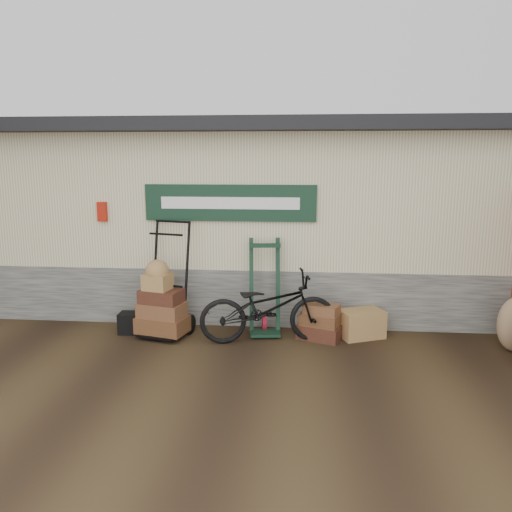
{
  "coord_description": "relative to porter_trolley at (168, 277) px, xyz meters",
  "views": [
    {
      "loc": [
        0.78,
        -6.5,
        2.61
      ],
      "look_at": [
        0.1,
        0.9,
        1.15
      ],
      "focal_mm": 35.0,
      "sensor_mm": 36.0,
      "label": 1
    }
  ],
  "objects": [
    {
      "name": "black_trunk",
      "position": [
        -0.59,
        -0.06,
        -0.71
      ],
      "size": [
        0.33,
        0.28,
        0.32
      ],
      "primitive_type": "cube",
      "rotation": [
        0.0,
        0.0,
        0.04
      ],
      "color": "black",
      "rests_on": "ground"
    },
    {
      "name": "station_building",
      "position": [
        1.19,
        2.16,
        0.75
      ],
      "size": [
        14.4,
        4.1,
        3.2
      ],
      "color": "#4C4C47",
      "rests_on": "ground"
    },
    {
      "name": "bicycle",
      "position": [
        1.52,
        -0.24,
        -0.3
      ],
      "size": [
        1.04,
        2.06,
        1.14
      ],
      "primitive_type": "imported",
      "rotation": [
        0.0,
        0.0,
        1.76
      ],
      "color": "black",
      "rests_on": "ground"
    },
    {
      "name": "suitcase_stack",
      "position": [
        2.27,
        -0.04,
        -0.6
      ],
      "size": [
        0.7,
        0.57,
        0.54
      ],
      "primitive_type": null,
      "rotation": [
        0.0,
        0.0,
        -0.36
      ],
      "color": "#3B1D12",
      "rests_on": "ground"
    },
    {
      "name": "green_barrow",
      "position": [
        1.45,
        0.13,
        -0.15
      ],
      "size": [
        0.57,
        0.5,
        1.44
      ],
      "primitive_type": null,
      "rotation": [
        0.0,
        0.0,
        0.13
      ],
      "color": "black",
      "rests_on": "ground"
    },
    {
      "name": "porter_trolley",
      "position": [
        0.0,
        0.0,
        0.0
      ],
      "size": [
        1.0,
        0.84,
        1.73
      ],
      "primitive_type": null,
      "rotation": [
        0.0,
        0.0,
        -0.25
      ],
      "color": "black",
      "rests_on": "ground"
    },
    {
      "name": "ground",
      "position": [
        1.2,
        -0.58,
        -0.87
      ],
      "size": [
        80.0,
        80.0,
        0.0
      ],
      "primitive_type": "plane",
      "color": "black",
      "rests_on": "ground"
    },
    {
      "name": "wicker_hamper",
      "position": [
        2.89,
        0.09,
        -0.66
      ],
      "size": [
        0.73,
        0.62,
        0.41
      ],
      "primitive_type": "cube",
      "rotation": [
        0.0,
        0.0,
        0.4
      ],
      "color": "olive",
      "rests_on": "ground"
    }
  ]
}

